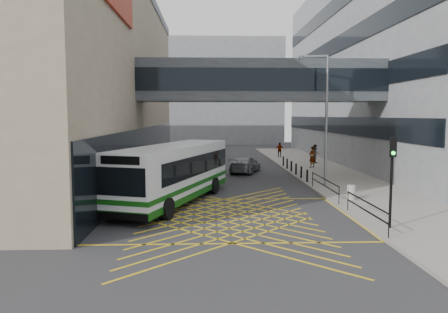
{
  "coord_description": "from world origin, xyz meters",
  "views": [
    {
      "loc": [
        -0.93,
        -21.0,
        4.96
      ],
      "look_at": [
        0.0,
        4.0,
        2.6
      ],
      "focal_mm": 35.0,
      "sensor_mm": 36.0,
      "label": 1
    }
  ],
  "objects": [
    {
      "name": "building_far",
      "position": [
        -2.0,
        60.0,
        9.0
      ],
      "size": [
        28.0,
        16.0,
        18.0
      ],
      "primitive_type": "cube",
      "color": "gray",
      "rests_on": "ground"
    },
    {
      "name": "pedestrian_b",
      "position": [
        9.89,
        22.27,
        1.1
      ],
      "size": [
        1.04,
        0.81,
        1.88
      ],
      "primitive_type": "imported",
      "rotation": [
        0.0,
        0.0,
        0.34
      ],
      "color": "gray",
      "rests_on": "pavement"
    },
    {
      "name": "bus",
      "position": [
        -2.84,
        3.67,
        1.76
      ],
      "size": [
        6.35,
        11.95,
        3.29
      ],
      "rotation": [
        0.0,
        0.0,
        -0.33
      ],
      "color": "silver",
      "rests_on": "ground"
    },
    {
      "name": "bollards",
      "position": [
        6.25,
        15.0,
        0.61
      ],
      "size": [
        0.14,
        10.14,
        0.9
      ],
      "color": "black",
      "rests_on": "pavement"
    },
    {
      "name": "skybridge",
      "position": [
        3.0,
        12.0,
        7.5
      ],
      "size": [
        20.0,
        4.1,
        3.0
      ],
      "color": "#3A3F44",
      "rests_on": "ground"
    },
    {
      "name": "pavement",
      "position": [
        9.0,
        15.0,
        0.08
      ],
      "size": [
        6.0,
        54.0,
        0.16
      ],
      "primitive_type": "cube",
      "color": "gray",
      "rests_on": "ground"
    },
    {
      "name": "ground",
      "position": [
        0.0,
        0.0,
        0.0
      ],
      "size": [
        120.0,
        120.0,
        0.0
      ],
      "primitive_type": "plane",
      "color": "#333335"
    },
    {
      "name": "car_dark",
      "position": [
        -1.87,
        10.68,
        0.75
      ],
      "size": [
        3.18,
        5.12,
        1.5
      ],
      "primitive_type": "imported",
      "rotation": [
        0.0,
        0.0,
        3.44
      ],
      "color": "black",
      "rests_on": "ground"
    },
    {
      "name": "building_right",
      "position": [
        23.98,
        24.0,
        10.0
      ],
      "size": [
        24.09,
        44.0,
        20.0
      ],
      "color": "gray",
      "rests_on": "ground"
    },
    {
      "name": "traffic_light",
      "position": [
        6.82,
        -3.06,
        2.69
      ],
      "size": [
        0.31,
        0.47,
        3.89
      ],
      "rotation": [
        0.0,
        0.0,
        -0.26
      ],
      "color": "black",
      "rests_on": "pavement"
    },
    {
      "name": "building_whsmith",
      "position": [
        -17.98,
        16.0,
        8.0
      ],
      "size": [
        24.17,
        42.0,
        16.0
      ],
      "color": "gray",
      "rests_on": "ground"
    },
    {
      "name": "litter_bin",
      "position": [
        7.29,
        3.42,
        0.56
      ],
      "size": [
        0.47,
        0.47,
        0.81
      ],
      "primitive_type": "cylinder",
      "color": "#ADA89E",
      "rests_on": "pavement"
    },
    {
      "name": "car_white",
      "position": [
        -2.9,
        4.84,
        0.64
      ],
      "size": [
        2.48,
        4.28,
        1.28
      ],
      "primitive_type": "imported",
      "rotation": [
        0.0,
        0.0,
        2.92
      ],
      "color": "silver",
      "rests_on": "ground"
    },
    {
      "name": "car_silver",
      "position": [
        2.31,
        16.62,
        0.75
      ],
      "size": [
        3.45,
        5.19,
        1.49
      ],
      "primitive_type": "imported",
      "rotation": [
        0.0,
        0.0,
        2.82
      ],
      "color": "gray",
      "rests_on": "ground"
    },
    {
      "name": "kerb_railings",
      "position": [
        6.15,
        1.78,
        0.88
      ],
      "size": [
        0.05,
        12.54,
        1.0
      ],
      "color": "black",
      "rests_on": "pavement"
    },
    {
      "name": "pedestrian_a",
      "position": [
        8.7,
        18.76,
        1.13
      ],
      "size": [
        0.95,
        0.9,
        1.95
      ],
      "primitive_type": "imported",
      "rotation": [
        0.0,
        0.0,
        3.76
      ],
      "color": "gray",
      "rests_on": "pavement"
    },
    {
      "name": "pedestrian_c",
      "position": [
        7.39,
        28.97,
        1.0
      ],
      "size": [
        1.09,
        0.76,
        1.67
      ],
      "primitive_type": "imported",
      "rotation": [
        0.0,
        0.0,
        2.83
      ],
      "color": "gray",
      "rests_on": "pavement"
    },
    {
      "name": "street_lamp",
      "position": [
        6.91,
        8.38,
        5.19
      ],
      "size": [
        2.01,
        0.6,
        8.83
      ],
      "rotation": [
        0.0,
        0.0,
        -0.18
      ],
      "color": "slate",
      "rests_on": "pavement"
    },
    {
      "name": "box_junction",
      "position": [
        0.0,
        0.0,
        0.0
      ],
      "size": [
        12.0,
        9.0,
        0.01
      ],
      "color": "gold",
      "rests_on": "ground"
    }
  ]
}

